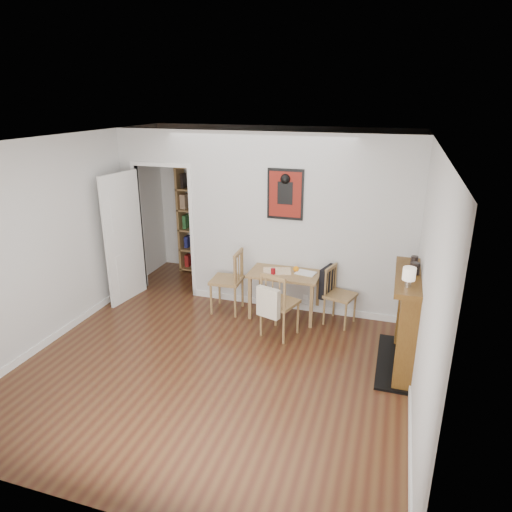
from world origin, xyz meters
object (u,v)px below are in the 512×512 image
(red_glass, at_px, (273,271))
(notebook, at_px, (306,273))
(chair_front, at_px, (279,303))
(bookshelf, at_px, (201,220))
(chair_left, at_px, (227,281))
(dining_table, at_px, (285,277))
(orange_fruit, at_px, (296,269))
(ceramic_jar_b, at_px, (414,261))
(fireplace, at_px, (408,318))
(chair_right, at_px, (339,295))
(ceramic_jar_a, at_px, (415,268))
(mantel_lamp, at_px, (409,275))

(red_glass, xyz_separation_m, notebook, (0.43, 0.16, -0.04))
(chair_front, bearing_deg, bookshelf, 135.62)
(red_glass, bearing_deg, chair_front, -65.25)
(chair_left, height_order, bookshelf, bookshelf)
(dining_table, bearing_deg, notebook, 6.16)
(chair_front, relative_size, red_glass, 10.73)
(orange_fruit, relative_size, ceramic_jar_b, 0.77)
(notebook, bearing_deg, fireplace, -32.48)
(orange_fruit, bearing_deg, red_glass, -146.19)
(chair_front, height_order, ceramic_jar_b, ceramic_jar_b)
(dining_table, height_order, chair_right, chair_right)
(chair_right, height_order, bookshelf, bookshelf)
(chair_front, height_order, bookshelf, bookshelf)
(orange_fruit, height_order, ceramic_jar_b, ceramic_jar_b)
(dining_table, height_order, fireplace, fireplace)
(bookshelf, xyz_separation_m, ceramic_jar_a, (3.56, -2.11, 0.27))
(fireplace, relative_size, notebook, 4.57)
(orange_fruit, bearing_deg, ceramic_jar_a, -29.27)
(chair_left, xyz_separation_m, orange_fruit, (1.00, 0.17, 0.24))
(ceramic_jar_a, bearing_deg, chair_right, 138.69)
(mantel_lamp, bearing_deg, chair_front, 158.38)
(chair_front, xyz_separation_m, notebook, (0.22, 0.63, 0.22))
(fireplace, bearing_deg, chair_front, 171.15)
(dining_table, distance_m, chair_left, 0.87)
(fireplace, height_order, ceramic_jar_a, ceramic_jar_a)
(notebook, xyz_separation_m, ceramic_jar_a, (1.40, -0.84, 0.54))
(dining_table, bearing_deg, ceramic_jar_b, -16.75)
(chair_right, bearing_deg, mantel_lamp, -55.14)
(chair_front, xyz_separation_m, ceramic_jar_b, (1.62, 0.09, 0.74))
(mantel_lamp, bearing_deg, ceramic_jar_a, 80.16)
(red_glass, bearing_deg, chair_right, 7.52)
(chair_right, relative_size, notebook, 3.05)
(dining_table, height_order, ceramic_jar_b, ceramic_jar_b)
(dining_table, xyz_separation_m, mantel_lamp, (1.62, -1.21, 0.69))
(ceramic_jar_a, bearing_deg, mantel_lamp, -99.84)
(chair_front, height_order, ceramic_jar_a, ceramic_jar_a)
(fireplace, xyz_separation_m, ceramic_jar_b, (0.01, 0.34, 0.60))
(fireplace, distance_m, mantel_lamp, 0.77)
(bookshelf, xyz_separation_m, notebook, (2.16, -1.27, -0.27))
(red_glass, xyz_separation_m, ceramic_jar_a, (1.83, -0.68, 0.50))
(chair_right, height_order, ceramic_jar_a, ceramic_jar_a)
(chair_left, bearing_deg, chair_right, 3.42)
(dining_table, bearing_deg, chair_left, -172.73)
(chair_left, height_order, orange_fruit, chair_left)
(dining_table, distance_m, chair_right, 0.80)
(fireplace, bearing_deg, orange_fruit, 149.36)
(dining_table, xyz_separation_m, notebook, (0.29, 0.03, 0.09))
(ceramic_jar_b, bearing_deg, chair_left, 171.07)
(orange_fruit, height_order, notebook, orange_fruit)
(chair_left, distance_m, bookshelf, 1.80)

